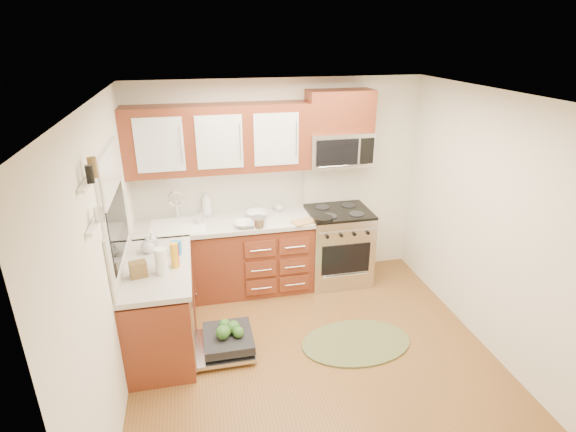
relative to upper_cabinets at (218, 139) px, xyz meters
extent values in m
plane|color=brown|center=(0.73, -1.57, -1.88)|extent=(3.50, 3.50, 0.00)
plane|color=white|center=(0.73, -1.57, 0.62)|extent=(3.50, 3.50, 0.00)
cube|color=white|center=(0.73, 0.18, -0.62)|extent=(3.50, 0.04, 2.50)
cube|color=white|center=(0.73, -3.33, -0.62)|extent=(3.50, 0.04, 2.50)
cube|color=white|center=(-1.02, -1.57, -0.62)|extent=(0.04, 3.50, 2.50)
cube|color=white|center=(2.48, -1.57, -0.62)|extent=(0.04, 3.50, 2.50)
cube|color=#5E2A15|center=(0.00, -0.12, -1.45)|extent=(2.05, 0.60, 0.85)
cube|color=#5E2A15|center=(-0.72, -1.05, -1.45)|extent=(0.60, 1.25, 0.85)
cube|color=#BCB5AC|center=(0.00, -0.14, -0.97)|extent=(2.07, 0.64, 0.05)
cube|color=#BCB5AC|center=(-0.71, -1.05, -0.97)|extent=(0.64, 1.27, 0.05)
cube|color=#B0AE9E|center=(0.00, 0.16, -0.67)|extent=(2.05, 0.02, 0.57)
cube|color=#B0AE9E|center=(-1.01, -1.05, -0.67)|extent=(0.02, 1.25, 0.57)
cube|color=#5E2A15|center=(1.41, 0.00, 0.26)|extent=(0.76, 0.35, 0.47)
cube|color=white|center=(-0.98, -1.07, 0.00)|extent=(0.02, 0.96, 0.40)
cube|color=white|center=(-0.99, -1.92, 0.17)|extent=(0.04, 0.40, 0.03)
cube|color=white|center=(-0.99, -1.92, -0.12)|extent=(0.04, 0.40, 0.03)
cylinder|color=black|center=(1.12, -0.40, -0.90)|extent=(0.29, 0.29, 0.04)
cylinder|color=silver|center=(0.38, -0.35, -0.89)|extent=(0.24, 0.24, 0.11)
cube|color=tan|center=(0.91, -0.35, -0.94)|extent=(0.31, 0.24, 0.02)
cylinder|color=silver|center=(-0.27, -0.13, -0.87)|extent=(0.10, 0.10, 0.15)
cylinder|color=white|center=(-0.65, -1.22, -0.83)|extent=(0.12, 0.12, 0.25)
cylinder|color=orange|center=(-0.53, -1.12, -0.83)|extent=(0.08, 0.08, 0.24)
cylinder|color=red|center=(-0.52, -1.12, -0.83)|extent=(0.07, 0.07, 0.23)
cube|color=brown|center=(-0.85, -1.24, -0.88)|extent=(0.17, 0.14, 0.15)
cube|color=#2877BE|center=(-0.52, -0.86, -0.88)|extent=(0.10, 0.09, 0.14)
imported|color=#999999|center=(0.23, -0.32, -0.92)|extent=(0.26, 0.26, 0.06)
imported|color=#999999|center=(0.40, -0.10, -0.91)|extent=(0.33, 0.33, 0.08)
imported|color=#999999|center=(0.70, 0.07, -0.91)|extent=(0.14, 0.14, 0.08)
imported|color=#999999|center=(-0.18, 0.10, -0.79)|extent=(0.14, 0.14, 0.31)
imported|color=#999999|center=(-0.76, -0.74, -0.84)|extent=(0.12, 0.12, 0.21)
imported|color=#999999|center=(-0.80, -0.76, -0.86)|extent=(0.19, 0.19, 0.19)
camera|label=1|loc=(-0.29, -4.99, 1.11)|focal=28.00mm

